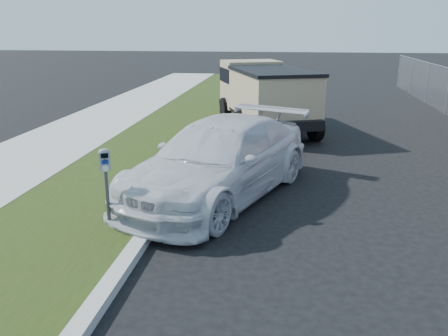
# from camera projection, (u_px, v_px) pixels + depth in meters

# --- Properties ---
(ground) EXTENTS (120.00, 120.00, 0.00)m
(ground) POSITION_uv_depth(u_px,v_px,m) (302.00, 249.00, 7.57)
(ground) COLOR black
(ground) RESTS_ON ground
(streetside) EXTENTS (6.12, 50.00, 0.15)m
(streetside) POSITION_uv_depth(u_px,v_px,m) (38.00, 189.00, 10.16)
(streetside) COLOR #97978F
(streetside) RESTS_ON ground
(parking_meter) EXTENTS (0.22, 0.18, 1.36)m
(parking_meter) POSITION_uv_depth(u_px,v_px,m) (106.00, 171.00, 7.87)
(parking_meter) COLOR #3F4247
(parking_meter) RESTS_ON ground
(white_wagon) EXTENTS (4.07, 5.84, 1.57)m
(white_wagon) POSITION_uv_depth(u_px,v_px,m) (221.00, 159.00, 9.81)
(white_wagon) COLOR silver
(white_wagon) RESTS_ON ground
(dump_truck) EXTENTS (3.84, 5.92, 2.18)m
(dump_truck) POSITION_uv_depth(u_px,v_px,m) (264.00, 92.00, 16.25)
(dump_truck) COLOR black
(dump_truck) RESTS_ON ground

